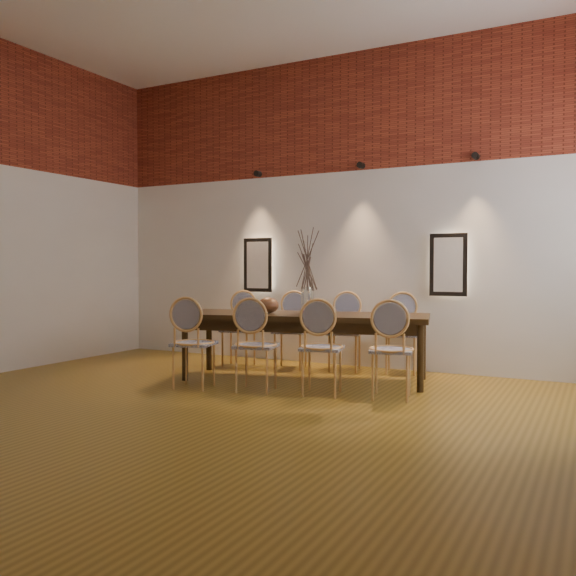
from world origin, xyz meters
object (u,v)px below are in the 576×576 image
at_px(chair_near_c, 322,348).
at_px(book, 318,311).
at_px(chair_near_d, 391,350).
at_px(dining_table, 304,347).
at_px(bowl, 268,305).
at_px(chair_far_d, 401,334).
at_px(chair_far_c, 345,332).
at_px(chair_far_a, 239,330).
at_px(chair_near_b, 256,345).
at_px(chair_near_a, 194,343).
at_px(vase, 307,300).
at_px(chair_far_b, 290,331).

bearing_deg(chair_near_c, book, 103.57).
bearing_deg(chair_near_d, dining_table, 144.99).
bearing_deg(bowl, chair_far_d, 41.32).
height_order(dining_table, chair_far_c, chair_far_c).
bearing_deg(dining_table, chair_far_a, 144.99).
bearing_deg(chair_near_b, chair_far_d, 46.42).
distance_m(chair_near_a, chair_near_c, 1.37).
height_order(vase, bowl, vase).
bearing_deg(chair_far_c, bowl, 45.71).
distance_m(chair_far_c, bowl, 1.14).
height_order(dining_table, chair_far_a, chair_far_a).
relative_size(dining_table, chair_near_b, 2.92).
xyz_separation_m(chair_near_d, chair_far_c, (-1.00, 1.25, 0.00)).
distance_m(dining_table, vase, 0.53).
relative_size(chair_near_a, chair_near_d, 1.00).
xyz_separation_m(chair_near_c, chair_far_a, (-1.66, 1.09, 0.00)).
bearing_deg(dining_table, chair_near_b, -115.45).
bearing_deg(bowl, dining_table, 20.09).
bearing_deg(chair_near_d, chair_far_c, 115.45).
bearing_deg(chair_far_d, chair_far_b, -0.00).
xyz_separation_m(chair_near_b, bowl, (-0.22, 0.64, 0.37)).
distance_m(chair_far_b, book, 0.75).
height_order(chair_near_c, chair_far_d, same).
distance_m(chair_far_a, book, 1.29).
relative_size(chair_near_c, chair_far_c, 1.00).
bearing_deg(chair_far_c, chair_far_b, -0.00).
distance_m(chair_far_b, chair_far_d, 1.37).
xyz_separation_m(bowl, book, (0.45, 0.37, -0.07)).
height_order(chair_far_d, vase, vase).
bearing_deg(book, chair_far_b, 145.27).
bearing_deg(chair_near_a, chair_far_c, 46.42).
bearing_deg(book, bowl, -140.49).
bearing_deg(chair_near_a, vase, 34.14).
bearing_deg(chair_far_b, chair_near_a, 64.55).
distance_m(chair_near_c, chair_far_d, 1.60).
height_order(chair_far_b, chair_far_c, same).
height_order(chair_near_b, chair_far_d, same).
xyz_separation_m(chair_far_a, bowl, (0.78, -0.61, 0.37)).
bearing_deg(chair_near_a, chair_far_b, 64.55).
height_order(dining_table, chair_far_d, chair_far_d).
relative_size(chair_near_d, book, 3.62).
bearing_deg(chair_near_b, chair_near_a, -180.00).
height_order(chair_far_b, book, chair_far_b).
bearing_deg(chair_far_b, dining_table, 115.45).
relative_size(chair_near_b, bowl, 3.92).
xyz_separation_m(chair_near_a, book, (0.91, 1.17, 0.30)).
xyz_separation_m(chair_near_c, chair_far_d, (0.34, 1.56, 0.00)).
relative_size(chair_near_b, chair_near_c, 1.00).
relative_size(chair_near_a, vase, 3.13).
distance_m(chair_near_c, vase, 0.89).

